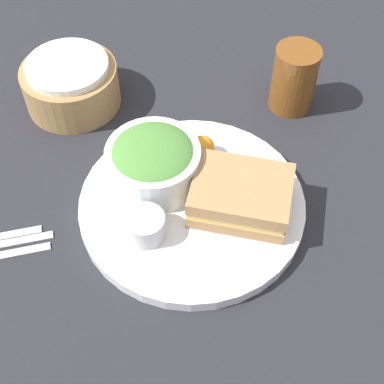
# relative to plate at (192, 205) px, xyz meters

# --- Properties ---
(ground_plane) EXTENTS (4.00, 4.00, 0.00)m
(ground_plane) POSITION_rel_plate_xyz_m (0.00, 0.00, -0.01)
(ground_plane) COLOR #232328
(plate) EXTENTS (0.32, 0.32, 0.02)m
(plate) POSITION_rel_plate_xyz_m (0.00, 0.00, 0.00)
(plate) COLOR silver
(plate) RESTS_ON ground_plane
(sandwich) EXTENTS (0.16, 0.15, 0.05)m
(sandwich) POSITION_rel_plate_xyz_m (0.06, -0.02, 0.04)
(sandwich) COLOR #A37A4C
(sandwich) RESTS_ON plate
(salad_bowl) EXTENTS (0.13, 0.13, 0.07)m
(salad_bowl) POSITION_rel_plate_xyz_m (-0.05, 0.05, 0.05)
(salad_bowl) COLOR white
(salad_bowl) RESTS_ON plate
(dressing_cup) EXTENTS (0.05, 0.05, 0.04)m
(dressing_cup) POSITION_rel_plate_xyz_m (-0.07, -0.04, 0.03)
(dressing_cup) COLOR #B7B7BC
(dressing_cup) RESTS_ON plate
(orange_wedge) EXTENTS (0.04, 0.04, 0.04)m
(orange_wedge) POSITION_rel_plate_xyz_m (0.03, 0.08, 0.03)
(orange_wedge) COLOR orange
(orange_wedge) RESTS_ON plate
(drink_glass) EXTENTS (0.07, 0.07, 0.11)m
(drink_glass) POSITION_rel_plate_xyz_m (0.20, 0.19, 0.05)
(drink_glass) COLOR brown
(drink_glass) RESTS_ON ground_plane
(bread_basket) EXTENTS (0.16, 0.16, 0.08)m
(bread_basket) POSITION_rel_plate_xyz_m (-0.15, 0.26, 0.03)
(bread_basket) COLOR #997547
(bread_basket) RESTS_ON ground_plane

